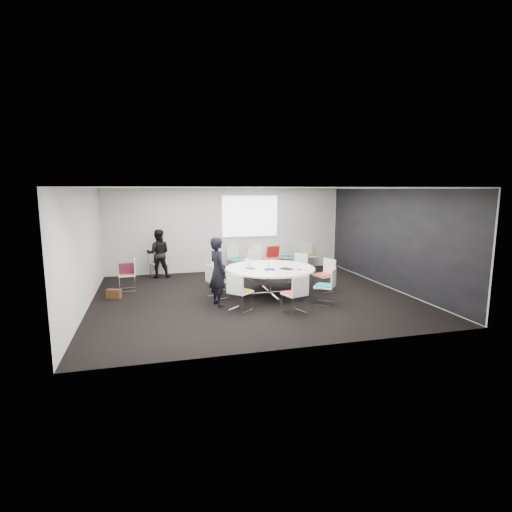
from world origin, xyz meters
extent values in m
cube|color=black|center=(0.00, 0.00, -0.02)|extent=(8.00, 7.00, 0.04)
cube|color=white|center=(0.00, 0.00, 2.82)|extent=(8.00, 7.00, 0.04)
cube|color=#BAB5B0|center=(0.00, 3.52, 1.40)|extent=(8.00, 0.04, 2.80)
cube|color=#BAB5B0|center=(0.00, -3.52, 1.40)|extent=(8.00, 0.04, 2.80)
cube|color=#BAB5B0|center=(-4.02, 0.00, 1.40)|extent=(0.04, 7.00, 2.80)
cube|color=#BAB5B0|center=(4.02, 0.00, 1.40)|extent=(0.04, 7.00, 2.80)
cube|color=black|center=(3.99, 0.00, 1.40)|extent=(0.01, 6.94, 2.74)
cube|color=silver|center=(0.50, 0.08, 0.04)|extent=(0.90, 0.90, 0.08)
cylinder|color=silver|center=(0.50, 0.08, 0.36)|extent=(0.10, 0.10, 0.65)
cylinder|color=white|center=(0.50, 0.08, 0.71)|extent=(2.34, 2.34, 0.04)
cube|color=white|center=(0.80, 3.46, 1.85)|extent=(1.90, 0.03, 1.35)
cube|color=silver|center=(2.01, 0.05, 0.21)|extent=(0.53, 0.53, 0.42)
cube|color=white|center=(2.01, 0.05, 0.44)|extent=(0.56, 0.57, 0.04)
cube|color=red|center=(2.01, 0.05, 0.47)|extent=(0.48, 0.50, 0.03)
cube|color=white|center=(2.21, 0.11, 0.67)|extent=(0.17, 0.45, 0.42)
cube|color=silver|center=(1.61, 1.04, 0.21)|extent=(0.58, 0.58, 0.42)
cube|color=white|center=(1.61, 1.04, 0.44)|extent=(0.62, 0.63, 0.04)
cube|color=#088987|center=(1.61, 1.04, 0.47)|extent=(0.54, 0.54, 0.03)
cube|color=white|center=(1.79, 1.15, 0.67)|extent=(0.29, 0.40, 0.42)
cube|color=silver|center=(0.60, 1.77, 0.21)|extent=(0.50, 0.50, 0.42)
cube|color=white|center=(0.60, 1.77, 0.44)|extent=(0.54, 0.53, 0.04)
cube|color=brown|center=(0.60, 1.77, 0.47)|extent=(0.47, 0.46, 0.03)
cube|color=white|center=(0.55, 1.98, 0.67)|extent=(0.46, 0.13, 0.42)
cube|color=silver|center=(-0.64, 1.07, 0.21)|extent=(0.56, 0.56, 0.42)
cube|color=white|center=(-0.64, 1.07, 0.44)|extent=(0.60, 0.61, 0.04)
cube|color=orange|center=(-0.64, 1.07, 0.47)|extent=(0.52, 0.53, 0.03)
cube|color=white|center=(-0.83, 1.17, 0.67)|extent=(0.23, 0.43, 0.42)
cube|color=silver|center=(-0.90, 0.13, 0.21)|extent=(0.52, 0.52, 0.42)
cube|color=white|center=(-0.90, 0.13, 0.44)|extent=(0.55, 0.56, 0.04)
cube|color=#0B6283|center=(-0.90, 0.13, 0.47)|extent=(0.48, 0.49, 0.03)
cube|color=white|center=(-1.10, 0.07, 0.67)|extent=(0.16, 0.45, 0.42)
cube|color=silver|center=(-0.56, -1.08, 0.21)|extent=(0.59, 0.59, 0.42)
cube|color=white|center=(-0.56, -1.08, 0.44)|extent=(0.63, 0.64, 0.04)
cube|color=brown|center=(-0.56, -1.08, 0.47)|extent=(0.55, 0.55, 0.03)
cube|color=white|center=(-0.72, -1.22, 0.67)|extent=(0.33, 0.37, 0.42)
cube|color=silver|center=(0.57, -1.58, 0.21)|extent=(0.53, 0.53, 0.42)
cube|color=white|center=(0.57, -1.58, 0.44)|extent=(0.58, 0.56, 0.04)
cube|color=red|center=(0.57, -1.58, 0.47)|extent=(0.50, 0.49, 0.03)
cube|color=white|center=(0.64, -1.78, 0.67)|extent=(0.45, 0.18, 0.42)
cube|color=silver|center=(1.52, -1.09, 0.21)|extent=(0.59, 0.59, 0.42)
cube|color=white|center=(1.52, -1.09, 0.44)|extent=(0.63, 0.63, 0.04)
cube|color=#0A7076|center=(1.52, -1.09, 0.47)|extent=(0.54, 0.55, 0.03)
cube|color=white|center=(1.69, -1.22, 0.67)|extent=(0.31, 0.39, 0.42)
cube|color=silver|center=(0.24, 3.14, 0.21)|extent=(0.55, 0.55, 0.42)
cube|color=white|center=(0.24, 3.14, 0.44)|extent=(0.60, 0.59, 0.04)
cube|color=#097F7D|center=(0.24, 3.14, 0.47)|extent=(0.52, 0.51, 0.03)
cube|color=white|center=(0.16, 3.33, 0.67)|extent=(0.44, 0.22, 0.42)
cube|color=silver|center=(0.90, 3.15, 0.21)|extent=(0.50, 0.50, 0.42)
cube|color=white|center=(0.90, 3.15, 0.44)|extent=(0.55, 0.53, 0.04)
cube|color=brown|center=(0.90, 3.15, 0.47)|extent=(0.47, 0.46, 0.03)
cube|color=white|center=(0.95, 3.35, 0.67)|extent=(0.46, 0.14, 0.42)
cube|color=silver|center=(1.46, 3.15, 0.21)|extent=(0.54, 0.54, 0.42)
cube|color=white|center=(1.46, 3.15, 0.44)|extent=(0.59, 0.58, 0.04)
cube|color=red|center=(1.46, 3.15, 0.47)|extent=(0.51, 0.50, 0.03)
cube|color=white|center=(1.38, 3.35, 0.67)|extent=(0.44, 0.20, 0.42)
cube|color=silver|center=(2.05, 3.15, 0.21)|extent=(0.55, 0.55, 0.42)
cube|color=white|center=(2.05, 3.15, 0.44)|extent=(0.59, 0.58, 0.04)
cube|color=#0A7476|center=(2.05, 3.15, 0.47)|extent=(0.52, 0.50, 0.03)
cube|color=white|center=(1.97, 3.34, 0.67)|extent=(0.44, 0.21, 0.42)
cube|color=silver|center=(2.87, 3.13, 0.21)|extent=(0.48, 0.48, 0.42)
cube|color=white|center=(2.87, 3.13, 0.44)|extent=(0.52, 0.50, 0.04)
cube|color=#696213|center=(2.87, 3.13, 0.47)|extent=(0.45, 0.43, 0.03)
cube|color=white|center=(2.84, 3.34, 0.67)|extent=(0.46, 0.10, 0.42)
cube|color=silver|center=(-3.17, 1.52, 0.21)|extent=(0.45, 0.45, 0.42)
cube|color=white|center=(-3.17, 1.52, 0.44)|extent=(0.47, 0.49, 0.04)
cube|color=olive|center=(-3.17, 1.52, 0.47)|extent=(0.40, 0.42, 0.03)
cube|color=white|center=(-2.97, 1.53, 0.67)|extent=(0.06, 0.46, 0.42)
cube|color=silver|center=(-2.30, 3.15, 0.21)|extent=(0.55, 0.55, 0.42)
cube|color=white|center=(-2.30, 3.15, 0.44)|extent=(0.59, 0.58, 0.04)
cube|color=brown|center=(-2.30, 3.15, 0.47)|extent=(0.51, 0.50, 0.03)
cube|color=white|center=(-2.38, 3.34, 0.67)|extent=(0.44, 0.21, 0.42)
imported|color=black|center=(-0.99, -0.54, 0.83)|extent=(0.55, 0.69, 1.65)
imported|color=black|center=(-2.30, 3.00, 0.76)|extent=(0.79, 0.64, 1.53)
imported|color=#333338|center=(0.00, 0.12, 0.74)|extent=(0.31, 0.35, 0.02)
cube|color=silver|center=(-0.07, 0.19, 0.86)|extent=(0.10, 0.29, 0.22)
cube|color=black|center=(0.86, -0.22, 0.74)|extent=(0.34, 0.37, 0.02)
cube|color=navy|center=(0.41, -0.18, 0.74)|extent=(0.29, 0.24, 0.03)
cube|color=silver|center=(1.01, 0.33, 0.73)|extent=(0.36, 0.36, 0.00)
cube|color=white|center=(1.30, -0.06, 0.73)|extent=(0.35, 0.30, 0.00)
cylinder|color=white|center=(0.50, 0.25, 0.78)|extent=(0.08, 0.08, 0.09)
cube|color=black|center=(1.14, -0.36, 0.73)|extent=(0.15, 0.08, 0.01)
cube|color=#58172F|center=(-3.17, 1.52, 0.62)|extent=(0.40, 0.15, 0.28)
cube|color=#3F2714|center=(-3.47, 0.73, 0.12)|extent=(0.39, 0.27, 0.24)
cube|color=#AC1615|center=(1.46, 2.94, 0.70)|extent=(0.46, 0.25, 0.36)
camera|label=1|loc=(-2.47, -9.76, 2.77)|focal=28.00mm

